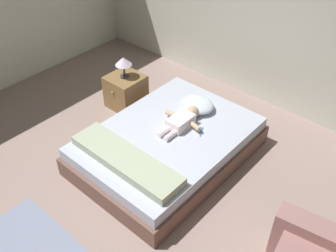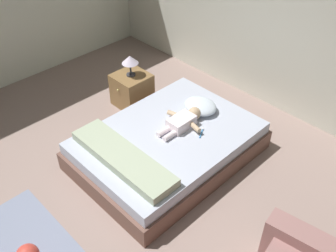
{
  "view_description": "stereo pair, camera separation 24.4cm",
  "coord_description": "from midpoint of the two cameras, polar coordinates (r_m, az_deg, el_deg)",
  "views": [
    {
      "loc": [
        2.04,
        -1.3,
        3.12
      ],
      "look_at": [
        -0.13,
        1.16,
        0.48
      ],
      "focal_mm": 40.65,
      "sensor_mm": 36.0,
      "label": 1
    },
    {
      "loc": [
        2.21,
        -1.13,
        3.12
      ],
      "look_at": [
        -0.13,
        1.16,
        0.48
      ],
      "focal_mm": 40.65,
      "sensor_mm": 36.0,
      "label": 2
    }
  ],
  "objects": [
    {
      "name": "toothbrush",
      "position": [
        4.29,
        3.38,
        -0.82
      ],
      "size": [
        0.09,
        0.15,
        0.02
      ],
      "color": "#3C8FDF",
      "rests_on": "bed"
    },
    {
      "name": "baby",
      "position": [
        4.35,
        0.58,
        0.82
      ],
      "size": [
        0.5,
        0.62,
        0.15
      ],
      "color": "white",
      "rests_on": "bed"
    },
    {
      "name": "nightstand",
      "position": [
        5.25,
        -7.66,
        5.15
      ],
      "size": [
        0.45,
        0.48,
        0.46
      ],
      "color": "olive",
      "rests_on": "ground_plane"
    },
    {
      "name": "bed",
      "position": [
        4.4,
        -1.59,
        -2.99
      ],
      "size": [
        1.46,
        2.04,
        0.38
      ],
      "color": "brown",
      "rests_on": "ground_plane"
    },
    {
      "name": "blanket",
      "position": [
        3.91,
        -8.13,
        -5.11
      ],
      "size": [
        1.32,
        0.35,
        0.1
      ],
      "color": "#A7B497",
      "rests_on": "bed"
    },
    {
      "name": "lamp",
      "position": [
        5.02,
        -8.1,
        9.44
      ],
      "size": [
        0.22,
        0.22,
        0.29
      ],
      "color": "#333338",
      "rests_on": "nightstand"
    },
    {
      "name": "pillow",
      "position": [
        4.59,
        2.94,
        3.17
      ],
      "size": [
        0.41,
        0.35,
        0.14
      ],
      "color": "silver",
      "rests_on": "bed"
    },
    {
      "name": "ground_plane",
      "position": [
        3.96,
        -11.92,
        -14.21
      ],
      "size": [
        8.0,
        8.0,
        0.0
      ],
      "primitive_type": "plane",
      "color": "gray"
    }
  ]
}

